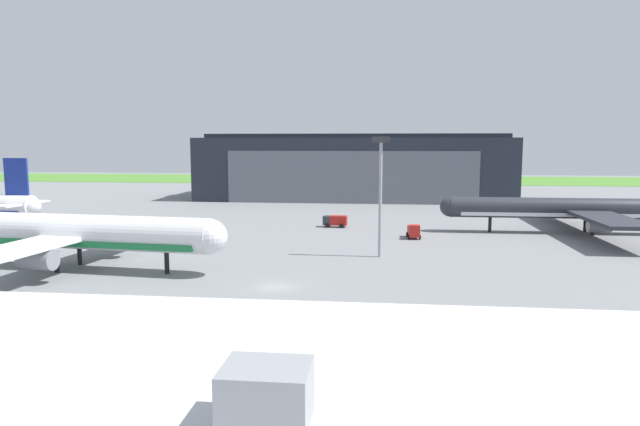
# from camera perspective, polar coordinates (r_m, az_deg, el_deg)

# --- Properties ---
(ground_plane) EXTENTS (440.00, 440.00, 0.00)m
(ground_plane) POSITION_cam_1_polar(r_m,az_deg,el_deg) (61.85, -4.49, -7.41)
(ground_plane) COLOR slate
(grass_field_strip) EXTENTS (440.00, 56.00, 0.08)m
(grass_field_strip) POSITION_cam_1_polar(r_m,az_deg,el_deg) (239.27, 3.61, 3.38)
(grass_field_strip) COLOR #4C842F
(grass_field_strip) RESTS_ON ground_plane
(maintenance_hangar) EXTENTS (83.49, 31.16, 17.84)m
(maintenance_hangar) POSITION_cam_1_polar(r_m,az_deg,el_deg) (159.28, 3.44, 4.56)
(maintenance_hangar) COLOR #232833
(maintenance_hangar) RESTS_ON ground_plane
(airliner_near_right) EXTENTS (38.14, 31.71, 13.94)m
(airliner_near_right) POSITION_cam_1_polar(r_m,az_deg,el_deg) (75.37, -23.07, -1.86)
(airliner_near_right) COLOR white
(airliner_near_right) RESTS_ON ground_plane
(airliner_far_left) EXTENTS (46.37, 40.68, 12.12)m
(airliner_far_left) POSITION_cam_1_polar(r_m,az_deg,el_deg) (106.32, 24.64, 0.34)
(airliner_far_left) COLOR #282B33
(airliner_far_left) RESTS_ON ground_plane
(pushback_tractor) EXTENTS (4.46, 2.45, 2.13)m
(pushback_tractor) POSITION_cam_1_polar(r_m,az_deg,el_deg) (104.35, 1.53, -0.76)
(pushback_tractor) COLOR #2D2D33
(pushback_tractor) RESTS_ON ground_plane
(fuel_bowser) EXTENTS (2.25, 4.23, 2.32)m
(fuel_bowser) POSITION_cam_1_polar(r_m,az_deg,el_deg) (93.57, 9.36, -1.79)
(fuel_bowser) COLOR #AD1E19
(fuel_bowser) RESTS_ON ground_plane
(apron_light_mast) EXTENTS (2.40, 0.50, 16.23)m
(apron_light_mast) POSITION_cam_1_polar(r_m,az_deg,el_deg) (76.67, 6.08, 2.73)
(apron_light_mast) COLOR #99999E
(apron_light_mast) RESTS_ON ground_plane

